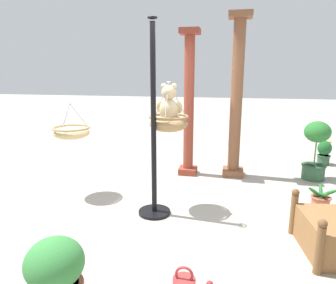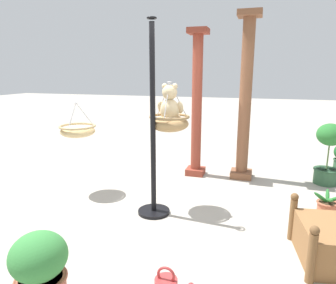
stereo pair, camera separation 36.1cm
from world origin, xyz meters
name	(u,v)px [view 2 (the right image)]	position (x,y,z in m)	size (l,w,h in m)	color
ground_plane	(167,212)	(0.00, 0.00, 0.00)	(40.00, 40.00, 0.00)	#A8A093
display_pole_central	(153,157)	(-0.17, -0.08, 0.81)	(0.44, 0.44, 2.56)	black
hanging_basket_with_teddy	(169,123)	(-0.02, 0.17, 1.24)	(0.55, 0.55, 0.68)	#A37F51
teddy_bear	(170,105)	(-0.02, 0.20, 1.47)	(0.36, 0.31, 0.52)	#D1B789
hanging_basket_left_high	(78,130)	(-1.56, 0.31, 1.02)	(0.56, 0.56, 0.55)	tan
greenhouse_pillar_left	(245,101)	(0.89, 1.80, 1.41)	(0.40, 0.40, 2.91)	brown
greenhouse_pillar_right	(197,107)	(0.04, 1.71, 1.28)	(0.35, 0.35, 2.66)	brown
potted_plant_flowering_red	(327,207)	(2.11, 0.51, 0.14)	(0.40, 0.40, 0.35)	#BC6042
potted_plant_tall_leafy	(40,267)	(-0.51, -1.95, 0.33)	(0.47, 0.47, 0.63)	#AD563D
potted_plant_small_succulent	(329,151)	(2.33, 1.88, 0.59)	(0.45, 0.45, 1.07)	#2D5638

